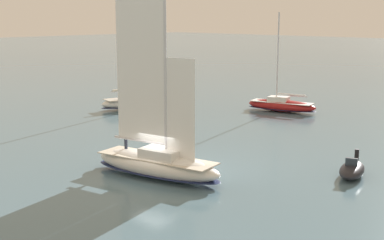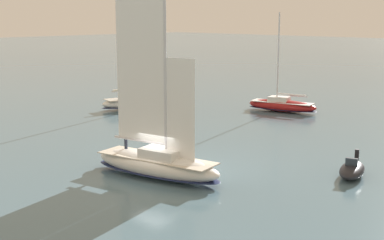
{
  "view_description": "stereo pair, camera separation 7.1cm",
  "coord_description": "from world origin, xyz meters",
  "px_view_note": "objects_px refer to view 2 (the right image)",
  "views": [
    {
      "loc": [
        22.31,
        -20.46,
        9.3
      ],
      "look_at": [
        0.0,
        3.0,
        2.98
      ],
      "focal_mm": 50.0,
      "sensor_mm": 36.0,
      "label": 1
    },
    {
      "loc": [
        22.36,
        -20.41,
        9.3
      ],
      "look_at": [
        0.0,
        3.0,
        2.98
      ],
      "focal_mm": 50.0,
      "sensor_mm": 36.0,
      "label": 2
    }
  ],
  "objects_px": {
    "sailboat_moored_near_marina": "(282,105)",
    "motor_tender": "(352,170)",
    "sailboat_main": "(157,161)",
    "sailboat_moored_mid_channel": "(139,101)"
  },
  "relations": [
    {
      "from": "motor_tender",
      "to": "sailboat_moored_mid_channel",
      "type": "bearing_deg",
      "value": 165.57
    },
    {
      "from": "sailboat_main",
      "to": "motor_tender",
      "type": "bearing_deg",
      "value": 43.52
    },
    {
      "from": "sailboat_main",
      "to": "sailboat_moored_mid_channel",
      "type": "xyz_separation_m",
      "value": [
        -18.94,
        14.91,
        -0.21
      ]
    },
    {
      "from": "sailboat_moored_near_marina",
      "to": "motor_tender",
      "type": "xyz_separation_m",
      "value": [
        15.44,
        -15.42,
        -0.23
      ]
    },
    {
      "from": "sailboat_moored_near_marina",
      "to": "motor_tender",
      "type": "relative_size",
      "value": 2.66
    },
    {
      "from": "sailboat_main",
      "to": "motor_tender",
      "type": "relative_size",
      "value": 3.25
    },
    {
      "from": "sailboat_main",
      "to": "sailboat_moored_near_marina",
      "type": "relative_size",
      "value": 1.22
    },
    {
      "from": "sailboat_main",
      "to": "motor_tender",
      "type": "distance_m",
      "value": 11.47
    },
    {
      "from": "sailboat_moored_mid_channel",
      "to": "motor_tender",
      "type": "bearing_deg",
      "value": -14.43
    },
    {
      "from": "sailboat_main",
      "to": "sailboat_moored_mid_channel",
      "type": "distance_m",
      "value": 24.11
    }
  ]
}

